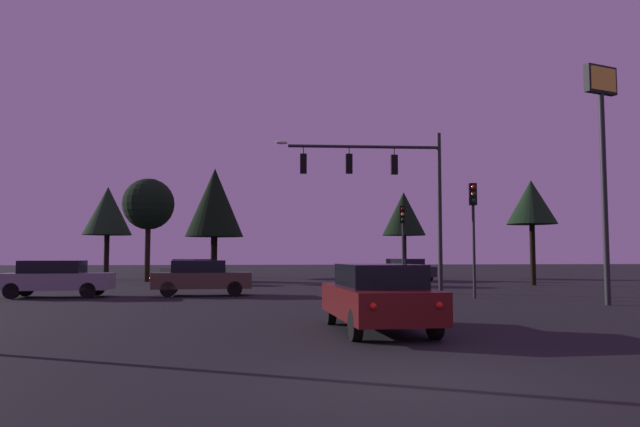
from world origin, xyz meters
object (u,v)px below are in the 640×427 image
at_px(tree_behind_sign, 215,203).
at_px(car_far_lane, 193,271).
at_px(tree_center_horizon, 148,205).
at_px(tree_right_cluster, 531,203).
at_px(traffic_light_corner_left, 403,230).
at_px(traffic_signal_mast_arm, 388,180).
at_px(car_crossing_left, 201,277).
at_px(tree_lot_edge, 404,214).
at_px(car_nearside_lane, 378,296).
at_px(car_crossing_right, 55,278).
at_px(car_parked_lot, 406,269).
at_px(tree_left_far, 108,211).
at_px(traffic_light_corner_right, 473,217).
at_px(store_sign_illuminated, 602,132).

bearing_deg(tree_behind_sign, car_far_lane, -93.97).
height_order(tree_center_horizon, tree_right_cluster, tree_center_horizon).
xyz_separation_m(traffic_light_corner_left, car_far_lane, (-11.33, 6.28, -2.29)).
height_order(traffic_signal_mast_arm, car_crossing_left, traffic_signal_mast_arm).
bearing_deg(tree_lot_edge, traffic_signal_mast_arm, -107.93).
bearing_deg(car_nearside_lane, traffic_signal_mast_arm, 74.59).
bearing_deg(traffic_light_corner_left, car_nearside_lane, -107.68).
xyz_separation_m(car_nearside_lane, tree_center_horizon, (-9.19, 27.46, 4.35)).
height_order(car_crossing_right, car_parked_lot, same).
relative_size(traffic_light_corner_left, car_nearside_lane, 0.95).
height_order(car_nearside_lane, car_parked_lot, same).
xyz_separation_m(car_crossing_right, car_far_lane, (4.79, 10.66, -0.00)).
height_order(car_crossing_right, tree_left_far, tree_left_far).
relative_size(traffic_light_corner_left, car_parked_lot, 0.90).
xyz_separation_m(traffic_light_corner_right, car_crossing_left, (-11.12, 3.04, -2.52)).
bearing_deg(traffic_light_corner_left, tree_left_far, 141.22).
distance_m(car_crossing_left, store_sign_illuminated, 16.82).
relative_size(car_far_lane, tree_center_horizon, 0.61).
xyz_separation_m(car_crossing_right, tree_lot_edge, (20.60, 19.91, 4.26)).
bearing_deg(car_far_lane, traffic_light_corner_left, -28.98).
xyz_separation_m(tree_behind_sign, tree_lot_edge, (15.02, -2.13, -0.92)).
xyz_separation_m(car_far_lane, store_sign_illuminated, (15.51, -17.41, 5.30)).
height_order(car_far_lane, tree_center_horizon, tree_center_horizon).
height_order(traffic_light_corner_right, tree_lot_edge, tree_lot_edge).
bearing_deg(tree_lot_edge, traffic_light_corner_right, -98.85).
height_order(traffic_light_corner_left, tree_behind_sign, tree_behind_sign).
bearing_deg(car_crossing_left, tree_right_cluster, 19.51).
height_order(traffic_light_corner_right, car_far_lane, traffic_light_corner_right).
bearing_deg(tree_lot_edge, tree_left_far, -177.60).
xyz_separation_m(traffic_light_corner_right, car_crossing_right, (-17.06, 2.81, -2.51)).
xyz_separation_m(traffic_signal_mast_arm, store_sign_illuminated, (6.02, -7.13, 0.91)).
height_order(car_far_lane, tree_right_cluster, tree_right_cluster).
xyz_separation_m(traffic_light_corner_left, store_sign_illuminated, (4.18, -11.14, 3.01)).
height_order(traffic_signal_mast_arm, car_parked_lot, traffic_signal_mast_arm).
relative_size(car_far_lane, tree_lot_edge, 0.62).
bearing_deg(car_far_lane, car_crossing_left, -83.69).
xyz_separation_m(car_crossing_right, car_parked_lot, (18.91, 13.55, 0.00)).
distance_m(car_crossing_right, store_sign_illuminated, 22.04).
bearing_deg(car_parked_lot, store_sign_illuminated, -86.09).
xyz_separation_m(car_nearside_lane, tree_behind_sign, (-5.11, 34.70, 5.18)).
bearing_deg(car_far_lane, car_parked_lot, 11.55).
height_order(car_crossing_left, tree_left_far, tree_left_far).
distance_m(traffic_light_corner_right, car_crossing_left, 11.80).
xyz_separation_m(traffic_signal_mast_arm, car_far_lane, (-9.49, 10.29, -4.39)).
bearing_deg(traffic_light_corner_right, traffic_signal_mast_arm, 131.10).
relative_size(car_crossing_right, tree_left_far, 0.66).
distance_m(traffic_light_corner_left, traffic_light_corner_right, 7.26).
height_order(car_nearside_lane, tree_behind_sign, tree_behind_sign).
height_order(car_nearside_lane, store_sign_illuminated, store_sign_illuminated).
bearing_deg(car_parked_lot, tree_right_cluster, -49.31).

